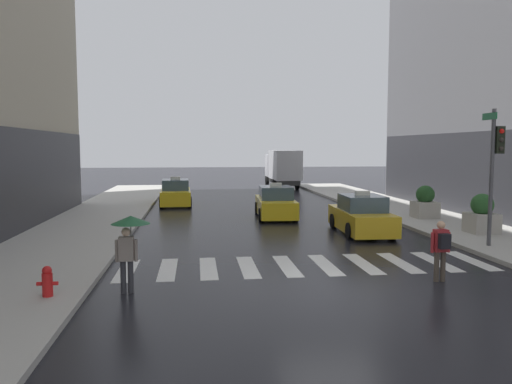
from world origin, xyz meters
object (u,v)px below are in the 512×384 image
(box_truck, at_px, (283,167))
(pedestrian_with_umbrella, at_px, (129,233))
(fire_hydrant, at_px, (47,281))
(planter_near_corner, at_px, (482,215))
(traffic_light_pole, at_px, (495,158))
(planter_mid_block, at_px, (425,203))
(taxi_lead, at_px, (361,216))
(taxi_third, at_px, (176,194))
(pedestrian_with_backpack, at_px, (441,246))
(taxi_second, at_px, (276,204))

(box_truck, bearing_deg, pedestrian_with_umbrella, -106.62)
(fire_hydrant, distance_m, planter_near_corner, 16.54)
(fire_hydrant, bearing_deg, traffic_light_pole, 17.71)
(fire_hydrant, height_order, planter_mid_block, planter_mid_block)
(pedestrian_with_umbrella, xyz_separation_m, planter_mid_block, (12.88, 10.82, -0.64))
(taxi_lead, distance_m, box_truck, 23.80)
(traffic_light_pole, bearing_deg, fire_hydrant, -162.29)
(traffic_light_pole, height_order, fire_hydrant, traffic_light_pole)
(taxi_lead, bearing_deg, pedestrian_with_umbrella, -138.07)
(planter_mid_block, bearing_deg, traffic_light_pole, -96.94)
(traffic_light_pole, height_order, pedestrian_with_umbrella, traffic_light_pole)
(fire_hydrant, bearing_deg, planter_mid_block, 37.76)
(taxi_third, height_order, pedestrian_with_umbrella, pedestrian_with_umbrella)
(taxi_third, xyz_separation_m, planter_mid_block, (12.51, -8.20, 0.15))
(taxi_third, height_order, fire_hydrant, taxi_third)
(planter_mid_block, bearing_deg, planter_near_corner, -86.05)
(taxi_third, distance_m, fire_hydrant, 19.71)
(pedestrian_with_umbrella, height_order, planter_mid_block, pedestrian_with_umbrella)
(box_truck, height_order, planter_near_corner, box_truck)
(box_truck, bearing_deg, taxi_third, -125.95)
(pedestrian_with_backpack, relative_size, planter_mid_block, 1.03)
(pedestrian_with_umbrella, height_order, fire_hydrant, pedestrian_with_umbrella)
(traffic_light_pole, bearing_deg, taxi_third, 127.55)
(box_truck, distance_m, pedestrian_with_umbrella, 32.83)
(traffic_light_pole, xyz_separation_m, taxi_lead, (-3.47, 3.83, -2.53))
(taxi_third, relative_size, planter_mid_block, 2.87)
(taxi_lead, distance_m, planter_near_corner, 4.80)
(traffic_light_pole, height_order, pedestrian_with_backpack, traffic_light_pole)
(taxi_second, xyz_separation_m, pedestrian_with_backpack, (2.44, -12.79, 0.25))
(traffic_light_pole, xyz_separation_m, box_truck, (-2.65, 27.59, -1.41))
(traffic_light_pole, height_order, taxi_third, traffic_light_pole)
(fire_hydrant, height_order, planter_near_corner, planter_near_corner)
(taxi_second, relative_size, fire_hydrant, 6.42)
(box_truck, height_order, planter_mid_block, box_truck)
(pedestrian_with_backpack, distance_m, fire_hydrant, 10.01)
(fire_hydrant, relative_size, planter_mid_block, 0.45)
(traffic_light_pole, relative_size, pedestrian_with_backpack, 2.91)
(planter_mid_block, bearing_deg, fire_hydrant, -142.24)
(box_truck, bearing_deg, taxi_second, -101.12)
(planter_mid_block, bearing_deg, taxi_third, 146.73)
(traffic_light_pole, bearing_deg, taxi_second, 125.09)
(box_truck, distance_m, planter_near_corner, 25.36)
(traffic_light_pole, xyz_separation_m, pedestrian_with_umbrella, (-12.04, -3.86, -1.74))
(traffic_light_pole, distance_m, taxi_second, 11.26)
(taxi_second, bearing_deg, taxi_third, 130.87)
(box_truck, distance_m, pedestrian_with_backpack, 31.43)
(taxi_second, bearing_deg, traffic_light_pole, -54.91)
(pedestrian_with_backpack, distance_m, planter_mid_block, 11.76)
(taxi_third, relative_size, box_truck, 0.61)
(taxi_second, bearing_deg, fire_hydrant, -119.38)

